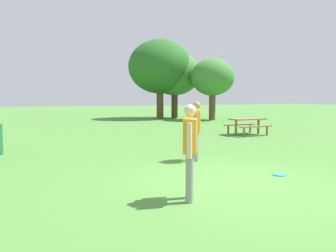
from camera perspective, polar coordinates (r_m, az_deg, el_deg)
ground_plane at (r=7.13m, az=10.87°, el=-9.41°), size 120.00×120.00×0.00m
person_thrower at (r=9.20m, az=4.91°, el=-0.14°), size 0.38×0.54×1.64m
person_catcher at (r=5.64m, az=3.80°, el=-3.39°), size 0.38×0.54×1.64m
frisbee at (r=7.98m, az=18.56°, el=-7.94°), size 0.28×0.28×0.03m
picnic_table_near at (r=15.90m, az=13.48°, el=0.53°), size 1.79×1.52×0.77m
tree_tall_left at (r=27.49m, az=-1.40°, el=10.09°), size 5.15×5.15×6.42m
tree_broad_center at (r=27.90m, az=1.14°, el=8.93°), size 4.25×4.25×5.51m
tree_far_right at (r=25.87m, az=7.65°, el=8.22°), size 3.32×3.32×4.69m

